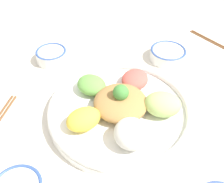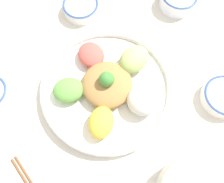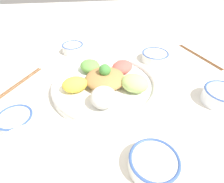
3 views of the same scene
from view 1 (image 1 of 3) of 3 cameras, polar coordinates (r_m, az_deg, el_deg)
The scene contains 6 objects.
ground_plane at distance 0.67m, azimuth 4.80°, elevation -5.51°, with size 2.40×2.40×0.00m, color silver.
salad_platter at distance 0.66m, azimuth 2.00°, elevation -3.61°, with size 0.36×0.36×0.10m.
sauce_bowl_dark at distance 0.86m, azimuth 12.04°, elevation 8.05°, with size 0.11×0.11×0.04m.
sauce_bowl_far at distance 0.86m, azimuth -13.02°, elevation 7.72°, with size 0.10×0.10×0.04m.
chopsticks_pair_near at distance 0.99m, azimuth 22.42°, elevation 9.37°, with size 0.09×0.24×0.01m.
serving_spoon_main at distance 0.91m, azimuth -5.19°, elevation 9.52°, with size 0.11×0.11×0.01m.
Camera 1 is at (0.21, 0.39, 0.51)m, focal length 42.00 mm.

